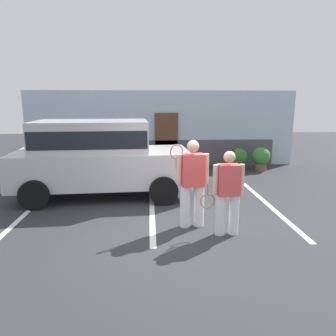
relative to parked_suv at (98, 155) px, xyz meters
name	(u,v)px	position (x,y,z in m)	size (l,w,h in m)	color
ground_plane	(176,232)	(1.88, -2.60, -1.15)	(40.00, 40.00, 0.00)	#2D2D33
parking_stripe_0	(30,210)	(-1.51, -1.10, -1.14)	(0.12, 4.40, 0.01)	silver
parking_stripe_1	(152,208)	(1.41, -1.10, -1.14)	(0.12, 4.40, 0.01)	silver
parking_stripe_2	(269,205)	(4.33, -1.10, -1.14)	(0.12, 4.40, 0.01)	silver
house_frontage	(162,131)	(1.88, 4.16, 0.24)	(10.59, 0.40, 2.95)	silver
parked_suv	(98,155)	(0.00, 0.00, 0.00)	(4.70, 2.38, 2.05)	#B7B7BC
tennis_player_man	(192,182)	(2.23, -2.31, -0.21)	(0.80, 0.33, 1.80)	white
tennis_player_woman	(228,192)	(2.85, -2.75, -0.30)	(0.87, 0.29, 1.64)	white
potted_plant_by_porch	(239,158)	(4.74, 3.07, -0.69)	(0.62, 0.62, 0.82)	brown
potted_plant_secondary	(261,158)	(5.52, 2.93, -0.66)	(0.66, 0.66, 0.87)	brown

